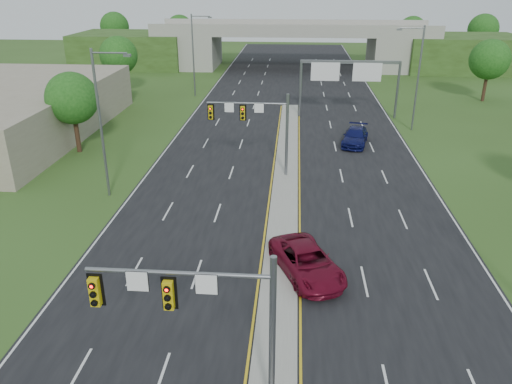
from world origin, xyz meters
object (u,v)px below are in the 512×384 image
object	(u,v)px
sign_gantry	(348,73)
overpass	(293,48)
signal_mast_far	(259,122)
car_far_a	(307,262)
signal_mast_near	(208,311)
car_far_b	(355,137)

from	to	relation	value
sign_gantry	overpass	distance (m)	35.75
signal_mast_far	car_far_a	bearing A→B (deg)	-75.92
signal_mast_far	overpass	world-z (taller)	overpass
sign_gantry	car_far_a	distance (m)	35.66
signal_mast_near	car_far_b	world-z (taller)	signal_mast_near
car_far_b	signal_mast_near	bearing A→B (deg)	-92.42
sign_gantry	overpass	size ratio (longest dim) A/B	0.14
sign_gantry	car_far_a	xyz separation A→B (m)	(-5.18, -35.00, -4.39)
car_far_a	car_far_b	xyz separation A→B (m)	(5.21, 24.39, -0.03)
signal_mast_near	overpass	bearing A→B (deg)	88.38
car_far_a	car_far_b	world-z (taller)	car_far_a
signal_mast_far	sign_gantry	bearing A→B (deg)	65.89
sign_gantry	car_far_b	bearing A→B (deg)	-89.87
signal_mast_far	sign_gantry	xyz separation A→B (m)	(8.95, 19.99, 0.51)
signal_mast_far	car_far_b	xyz separation A→B (m)	(8.97, 9.38, -3.90)
overpass	car_far_a	bearing A→B (deg)	-88.77
sign_gantry	car_far_b	world-z (taller)	sign_gantry
car_far_a	signal_mast_far	bearing A→B (deg)	80.99
signal_mast_near	sign_gantry	bearing A→B (deg)	78.75
signal_mast_far	sign_gantry	world-z (taller)	signal_mast_far
car_far_a	car_far_b	distance (m)	24.94
car_far_a	car_far_b	size ratio (longest dim) A/B	1.08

